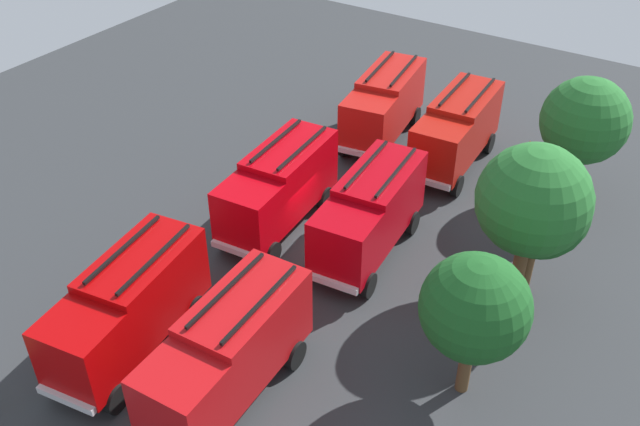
{
  "coord_description": "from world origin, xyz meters",
  "views": [
    {
      "loc": [
        21.57,
        13.96,
        19.7
      ],
      "look_at": [
        0.0,
        0.0,
        1.4
      ],
      "focal_mm": 39.57,
      "sensor_mm": 36.0,
      "label": 1
    }
  ],
  "objects_px": {
    "tree_2": "(533,201)",
    "firefighter_2": "(160,379)",
    "firefighter_1": "(379,90)",
    "tree_0": "(585,121)",
    "fire_truck_2": "(128,305)",
    "tree_3": "(475,308)",
    "fire_truck_0": "(384,104)",
    "fire_truck_1": "(278,186)",
    "fire_truck_3": "(457,129)",
    "fire_truck_5": "(228,351)",
    "tree_1": "(540,210)",
    "traffic_cone_0": "(529,146)",
    "fire_truck_4": "(370,212)"
  },
  "relations": [
    {
      "from": "traffic_cone_0",
      "to": "tree_2",
      "type": "bearing_deg",
      "value": 16.62
    },
    {
      "from": "tree_0",
      "to": "tree_3",
      "type": "bearing_deg",
      "value": 2.14
    },
    {
      "from": "fire_truck_1",
      "to": "firefighter_1",
      "type": "height_order",
      "value": "fire_truck_1"
    },
    {
      "from": "firefighter_1",
      "to": "fire_truck_4",
      "type": "bearing_deg",
      "value": 0.17
    },
    {
      "from": "tree_2",
      "to": "firefighter_2",
      "type": "bearing_deg",
      "value": -34.83
    },
    {
      "from": "fire_truck_2",
      "to": "firefighter_2",
      "type": "distance_m",
      "value": 3.07
    },
    {
      "from": "tree_0",
      "to": "tree_2",
      "type": "height_order",
      "value": "tree_2"
    },
    {
      "from": "fire_truck_1",
      "to": "fire_truck_3",
      "type": "bearing_deg",
      "value": 149.45
    },
    {
      "from": "fire_truck_3",
      "to": "traffic_cone_0",
      "type": "bearing_deg",
      "value": 137.73
    },
    {
      "from": "fire_truck_1",
      "to": "fire_truck_3",
      "type": "height_order",
      "value": "same"
    },
    {
      "from": "firefighter_1",
      "to": "tree_3",
      "type": "bearing_deg",
      "value": 9.59
    },
    {
      "from": "fire_truck_3",
      "to": "firefighter_2",
      "type": "bearing_deg",
      "value": -9.02
    },
    {
      "from": "fire_truck_0",
      "to": "tree_0",
      "type": "height_order",
      "value": "tree_0"
    },
    {
      "from": "fire_truck_3",
      "to": "tree_3",
      "type": "xyz_separation_m",
      "value": [
        13.89,
        6.59,
        1.72
      ]
    },
    {
      "from": "firefighter_1",
      "to": "firefighter_2",
      "type": "height_order",
      "value": "firefighter_2"
    },
    {
      "from": "fire_truck_4",
      "to": "tree_2",
      "type": "distance_m",
      "value": 6.98
    },
    {
      "from": "fire_truck_1",
      "to": "tree_0",
      "type": "relative_size",
      "value": 1.16
    },
    {
      "from": "firefighter_1",
      "to": "traffic_cone_0",
      "type": "height_order",
      "value": "firefighter_1"
    },
    {
      "from": "fire_truck_0",
      "to": "fire_truck_4",
      "type": "height_order",
      "value": "same"
    },
    {
      "from": "fire_truck_1",
      "to": "firefighter_1",
      "type": "bearing_deg",
      "value": -175.12
    },
    {
      "from": "fire_truck_5",
      "to": "tree_0",
      "type": "xyz_separation_m",
      "value": [
        -18.72,
        6.17,
        2.13
      ]
    },
    {
      "from": "fire_truck_0",
      "to": "tree_0",
      "type": "distance_m",
      "value": 10.84
    },
    {
      "from": "fire_truck_1",
      "to": "fire_truck_5",
      "type": "relative_size",
      "value": 1.01
    },
    {
      "from": "fire_truck_5",
      "to": "tree_0",
      "type": "height_order",
      "value": "tree_0"
    },
    {
      "from": "fire_truck_3",
      "to": "firefighter_1",
      "type": "xyz_separation_m",
      "value": [
        -4.08,
        -6.79,
        -1.23
      ]
    },
    {
      "from": "tree_1",
      "to": "firefighter_2",
      "type": "bearing_deg",
      "value": -34.74
    },
    {
      "from": "fire_truck_0",
      "to": "tree_2",
      "type": "height_order",
      "value": "tree_2"
    },
    {
      "from": "fire_truck_5",
      "to": "firefighter_1",
      "type": "bearing_deg",
      "value": -166.17
    },
    {
      "from": "tree_1",
      "to": "tree_2",
      "type": "xyz_separation_m",
      "value": [
        0.37,
        -0.23,
        0.57
      ]
    },
    {
      "from": "fire_truck_2",
      "to": "fire_truck_5",
      "type": "bearing_deg",
      "value": 84.84
    },
    {
      "from": "fire_truck_4",
      "to": "traffic_cone_0",
      "type": "distance_m",
      "value": 12.99
    },
    {
      "from": "tree_3",
      "to": "fire_truck_2",
      "type": "bearing_deg",
      "value": -66.44
    },
    {
      "from": "fire_truck_4",
      "to": "tree_0",
      "type": "xyz_separation_m",
      "value": [
        -9.09,
        6.17,
        2.13
      ]
    },
    {
      "from": "tree_3",
      "to": "traffic_cone_0",
      "type": "xyz_separation_m",
      "value": [
        -17.49,
        -3.68,
        -3.54
      ]
    },
    {
      "from": "fire_truck_2",
      "to": "fire_truck_4",
      "type": "xyz_separation_m",
      "value": [
        -9.85,
        4.47,
        0.0
      ]
    },
    {
      "from": "fire_truck_0",
      "to": "tree_0",
      "type": "relative_size",
      "value": 1.18
    },
    {
      "from": "fire_truck_1",
      "to": "firefighter_1",
      "type": "relative_size",
      "value": 4.43
    },
    {
      "from": "firefighter_1",
      "to": "tree_0",
      "type": "distance_m",
      "value": 13.85
    },
    {
      "from": "firefighter_1",
      "to": "tree_0",
      "type": "xyz_separation_m",
      "value": [
        3.89,
        12.86,
        3.35
      ]
    },
    {
      "from": "fire_truck_4",
      "to": "tree_1",
      "type": "height_order",
      "value": "tree_1"
    },
    {
      "from": "fire_truck_0",
      "to": "tree_2",
      "type": "xyz_separation_m",
      "value": [
        8.47,
        10.92,
        2.46
      ]
    },
    {
      "from": "fire_truck_1",
      "to": "tree_3",
      "type": "relative_size",
      "value": 1.28
    },
    {
      "from": "fire_truck_2",
      "to": "fire_truck_0",
      "type": "bearing_deg",
      "value": 171.89
    },
    {
      "from": "fire_truck_1",
      "to": "tree_2",
      "type": "xyz_separation_m",
      "value": [
        -1.4,
        10.97,
        2.46
      ]
    },
    {
      "from": "fire_truck_2",
      "to": "tree_0",
      "type": "relative_size",
      "value": 1.17
    },
    {
      "from": "firefighter_2",
      "to": "tree_2",
      "type": "relative_size",
      "value": 0.26
    },
    {
      "from": "fire_truck_0",
      "to": "fire_truck_3",
      "type": "height_order",
      "value": "same"
    },
    {
      "from": "tree_0",
      "to": "tree_1",
      "type": "relative_size",
      "value": 1.06
    },
    {
      "from": "fire_truck_4",
      "to": "traffic_cone_0",
      "type": "bearing_deg",
      "value": 161.15
    },
    {
      "from": "tree_0",
      "to": "tree_3",
      "type": "xyz_separation_m",
      "value": [
        14.08,
        0.53,
        -0.41
      ]
    }
  ]
}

